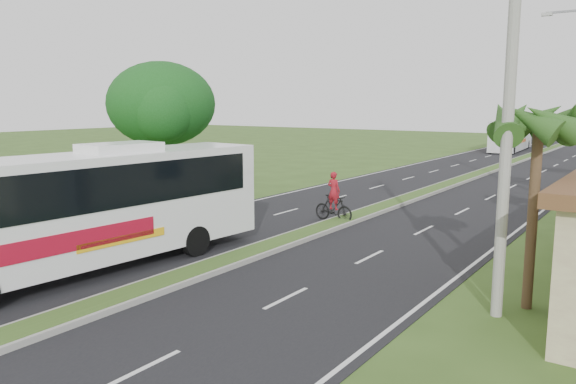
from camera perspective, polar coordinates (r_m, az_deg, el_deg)
The scene contains 11 objects.
ground at distance 17.61m, azimuth -9.66°, elevation -8.44°, with size 180.00×180.00×0.00m, color #354F1D.
road_asphalt at distance 34.45m, azimuth 14.27°, elevation 0.01°, with size 14.00×160.00×0.02m, color black.
median_strip at distance 34.44m, azimuth 14.27°, elevation 0.16°, with size 1.20×160.00×0.18m.
lane_edge_left at distance 37.29m, azimuth 4.60°, elevation 0.91°, with size 0.12×160.00×0.01m, color silver.
lane_edge_right at distance 32.76m, azimuth 25.29°, elevation -1.06°, with size 0.12×160.00×0.01m, color silver.
palm_verge_a at distance 15.20m, azimuth 24.15°, elevation 6.34°, with size 2.40×2.40×5.45m.
shade_tree at distance 32.49m, azimuth -12.86°, elevation 8.42°, with size 6.30×6.00×7.54m.
utility_pole_a at distance 14.33m, azimuth 21.63°, elevation 10.11°, with size 1.60×0.28×11.00m.
coach_bus_main at distance 18.42m, azimuth -19.46°, elevation -1.05°, with size 3.50×12.47×3.98m.
coach_bus_far at distance 67.13m, azimuth 21.74°, elevation 5.56°, with size 3.18×11.77×3.39m.
motorcyclist at distance 25.07m, azimuth 4.65°, elevation -1.23°, with size 2.00×0.70×2.25m.
Camera 1 is at (11.84, -11.92, 5.25)m, focal length 35.00 mm.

